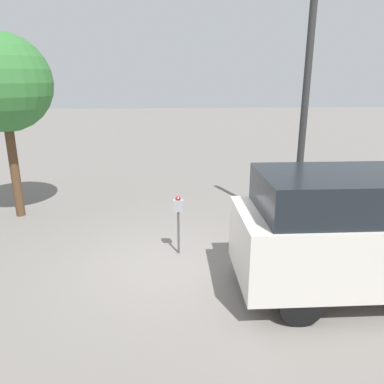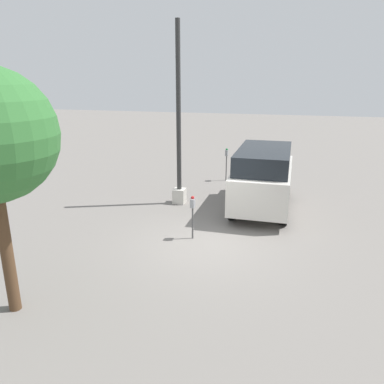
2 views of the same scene
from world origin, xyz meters
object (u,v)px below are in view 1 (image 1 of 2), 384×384
at_px(lamp_post, 302,141).
at_px(parked_van, 367,230).
at_px(parking_meter_near, 178,212).
at_px(street_tree, 2,84).

bearing_deg(lamp_post, parked_van, -86.59).
relative_size(parking_meter_near, street_tree, 0.27).
bearing_deg(parking_meter_near, lamp_post, 23.70).
distance_m(parking_meter_near, lamp_post, 3.52).
relative_size(parking_meter_near, lamp_post, 0.20).
xyz_separation_m(parking_meter_near, street_tree, (-4.34, 2.58, 2.57)).
xyz_separation_m(lamp_post, street_tree, (-7.35, 1.25, 1.32)).
bearing_deg(parked_van, street_tree, 150.55).
bearing_deg(parked_van, lamp_post, 93.66).
bearing_deg(parked_van, parking_meter_near, 152.00).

